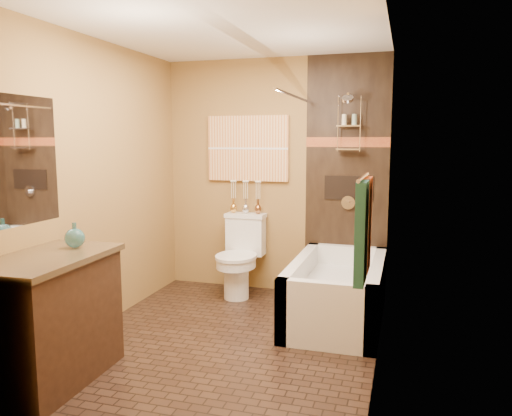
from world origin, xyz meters
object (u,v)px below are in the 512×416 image
at_px(sunset_painting, 248,148).
at_px(vanity, 48,319).
at_px(bathtub, 337,296).
at_px(toilet, 240,255).

bearing_deg(sunset_painting, vanity, -104.41).
xyz_separation_m(bathtub, toilet, (-1.09, 0.45, 0.21)).
xyz_separation_m(sunset_painting, bathtub, (1.09, -0.73, -1.33)).
distance_m(bathtub, toilet, 1.20).
relative_size(bathtub, vanity, 1.49).
xyz_separation_m(sunset_painting, toilet, (0.00, -0.28, -1.12)).
height_order(sunset_painting, vanity, sunset_painting).
bearing_deg(vanity, toilet, 72.61).
distance_m(sunset_painting, bathtub, 1.86).
height_order(sunset_painting, bathtub, sunset_painting).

